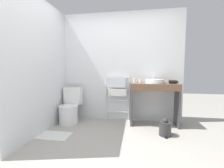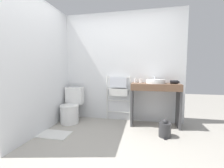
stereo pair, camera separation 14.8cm
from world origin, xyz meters
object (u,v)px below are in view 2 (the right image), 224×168
(towel_radiator, at_px, (118,89))
(cup_near_wall, at_px, (136,80))
(trash_bin, at_px, (165,129))
(toilet, at_px, (71,108))
(sink_basin, at_px, (155,81))
(hair_dryer, at_px, (174,82))
(cup_near_edge, at_px, (141,81))

(towel_radiator, height_order, cup_near_wall, towel_radiator)
(trash_bin, bearing_deg, toilet, 169.30)
(sink_basin, height_order, cup_near_wall, cup_near_wall)
(toilet, relative_size, trash_bin, 2.48)
(trash_bin, bearing_deg, hair_dryer, 65.73)
(sink_basin, distance_m, trash_bin, 0.97)
(cup_near_wall, distance_m, cup_near_edge, 0.13)
(cup_near_wall, bearing_deg, sink_basin, -17.33)
(toilet, relative_size, hair_dryer, 4.08)
(towel_radiator, bearing_deg, trash_bin, -36.30)
(cup_near_edge, bearing_deg, trash_bin, -53.61)
(toilet, bearing_deg, sink_basin, 4.60)
(cup_near_edge, relative_size, trash_bin, 0.29)
(cup_near_edge, bearing_deg, cup_near_wall, 155.26)
(towel_radiator, xyz_separation_m, cup_near_wall, (0.39, -0.05, 0.21))
(cup_near_edge, bearing_deg, toilet, -171.71)
(cup_near_edge, relative_size, hair_dryer, 0.48)
(toilet, distance_m, sink_basin, 1.94)
(toilet, distance_m, towel_radiator, 1.15)
(towel_radiator, bearing_deg, hair_dryer, -10.06)
(towel_radiator, distance_m, cup_near_edge, 0.56)
(sink_basin, relative_size, trash_bin, 1.22)
(cup_near_wall, height_order, cup_near_edge, cup_near_edge)
(towel_radiator, height_order, sink_basin, towel_radiator)
(hair_dryer, height_order, trash_bin, hair_dryer)
(toilet, distance_m, hair_dryer, 2.29)
(cup_near_wall, relative_size, trash_bin, 0.29)
(towel_radiator, relative_size, cup_near_edge, 11.40)
(cup_near_edge, xyz_separation_m, trash_bin, (0.44, -0.60, -0.81))
(toilet, height_order, towel_radiator, towel_radiator)
(cup_near_edge, height_order, hair_dryer, cup_near_edge)
(cup_near_wall, bearing_deg, hair_dryer, -11.68)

